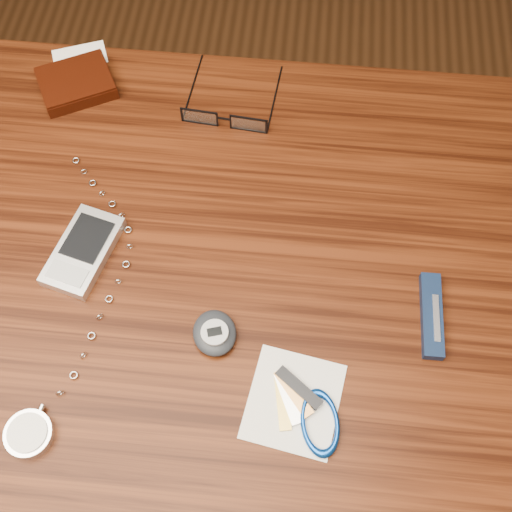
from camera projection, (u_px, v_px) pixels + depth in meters
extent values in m
plane|color=#472814|center=(220.00, 424.00, 1.42)|extent=(3.80, 3.80, 0.00)
cube|color=#3C1809|center=(190.00, 282.00, 0.77)|extent=(1.00, 0.70, 0.03)
cylinder|color=#4C2814|center=(4.00, 206.00, 1.26)|extent=(0.05, 0.05, 0.71)
cylinder|color=#4C2814|center=(465.00, 246.00, 1.22)|extent=(0.05, 0.05, 0.71)
cube|color=black|center=(77.00, 84.00, 0.88)|extent=(0.12, 0.12, 0.02)
cube|color=black|center=(75.00, 78.00, 0.87)|extent=(0.12, 0.11, 0.00)
cube|color=white|center=(80.00, 56.00, 0.91)|extent=(0.09, 0.07, 0.00)
cube|color=black|center=(200.00, 117.00, 0.85)|extent=(0.05, 0.01, 0.03)
cube|color=silver|center=(200.00, 117.00, 0.85)|extent=(0.05, 0.01, 0.02)
cylinder|color=black|center=(193.00, 87.00, 0.89)|extent=(0.01, 0.12, 0.00)
cube|color=black|center=(248.00, 124.00, 0.84)|extent=(0.05, 0.01, 0.03)
cube|color=silver|center=(248.00, 124.00, 0.84)|extent=(0.05, 0.01, 0.02)
cylinder|color=black|center=(275.00, 99.00, 0.88)|extent=(0.01, 0.12, 0.00)
cube|color=black|center=(224.00, 119.00, 0.84)|extent=(0.02, 0.00, 0.00)
cylinder|color=#BBBCC0|center=(29.00, 434.00, 0.66)|extent=(0.05, 0.05, 0.01)
cylinder|color=silver|center=(27.00, 433.00, 0.66)|extent=(0.04, 0.04, 0.00)
cylinder|color=#BBBCC0|center=(41.00, 408.00, 0.67)|extent=(0.01, 0.01, 0.01)
torus|color=#BBBCC0|center=(60.00, 393.00, 0.68)|extent=(0.01, 0.01, 0.01)
torus|color=#BBBCC0|center=(74.00, 375.00, 0.69)|extent=(0.01, 0.01, 0.00)
torus|color=#BBBCC0|center=(83.00, 355.00, 0.70)|extent=(0.01, 0.01, 0.01)
torus|color=#BBBCC0|center=(91.00, 336.00, 0.72)|extent=(0.01, 0.01, 0.00)
torus|color=#BBBCC0|center=(100.00, 317.00, 0.73)|extent=(0.01, 0.01, 0.01)
torus|color=#BBBCC0|center=(109.00, 299.00, 0.74)|extent=(0.01, 0.01, 0.00)
torus|color=#BBBCC0|center=(118.00, 282.00, 0.75)|extent=(0.01, 0.00, 0.01)
torus|color=#BBBCC0|center=(126.00, 264.00, 0.76)|extent=(0.01, 0.01, 0.00)
torus|color=#BBBCC0|center=(130.00, 247.00, 0.77)|extent=(0.01, 0.01, 0.01)
torus|color=#BBBCC0|center=(128.00, 230.00, 0.78)|extent=(0.01, 0.01, 0.00)
torus|color=#BBBCC0|center=(121.00, 216.00, 0.79)|extent=(0.01, 0.01, 0.01)
torus|color=#BBBCC0|center=(112.00, 204.00, 0.80)|extent=(0.01, 0.01, 0.00)
torus|color=#BBBCC0|center=(102.00, 194.00, 0.80)|extent=(0.01, 0.01, 0.01)
torus|color=#BBBCC0|center=(93.00, 183.00, 0.81)|extent=(0.01, 0.01, 0.00)
torus|color=#BBBCC0|center=(84.00, 172.00, 0.82)|extent=(0.01, 0.01, 0.01)
torus|color=#BBBCC0|center=(76.00, 160.00, 0.83)|extent=(0.01, 0.01, 0.00)
cube|color=silver|center=(83.00, 251.00, 0.76)|extent=(0.09, 0.12, 0.01)
cube|color=black|center=(87.00, 238.00, 0.76)|extent=(0.06, 0.07, 0.00)
cube|color=#9EA0A5|center=(67.00, 273.00, 0.74)|extent=(0.05, 0.03, 0.00)
ellipsoid|color=black|center=(215.00, 333.00, 0.71)|extent=(0.06, 0.07, 0.02)
cylinder|color=#999AA1|center=(215.00, 332.00, 0.70)|extent=(0.03, 0.03, 0.00)
cube|color=black|center=(214.00, 332.00, 0.70)|extent=(0.02, 0.01, 0.00)
cube|color=silver|center=(294.00, 401.00, 0.68)|extent=(0.11, 0.12, 0.00)
torus|color=#0C3B9A|center=(320.00, 423.00, 0.67)|extent=(0.07, 0.07, 0.01)
cube|color=olive|center=(283.00, 403.00, 0.68)|extent=(0.02, 0.06, 0.00)
cube|color=silver|center=(288.00, 398.00, 0.68)|extent=(0.04, 0.06, 0.00)
cube|color=#9F6E38|center=(294.00, 393.00, 0.68)|extent=(0.05, 0.05, 0.00)
cube|color=black|center=(299.00, 387.00, 0.68)|extent=(0.05, 0.05, 0.00)
cube|color=#0A1933|center=(432.00, 315.00, 0.72)|extent=(0.02, 0.10, 0.01)
cube|color=silver|center=(436.00, 318.00, 0.71)|extent=(0.01, 0.06, 0.00)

